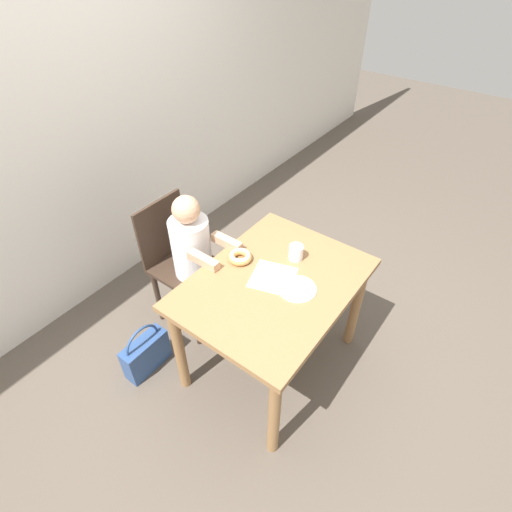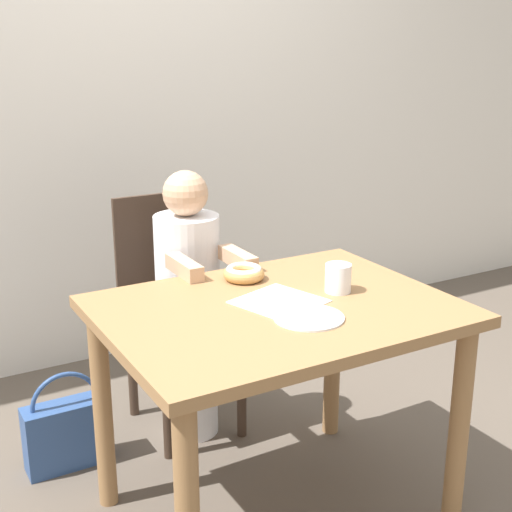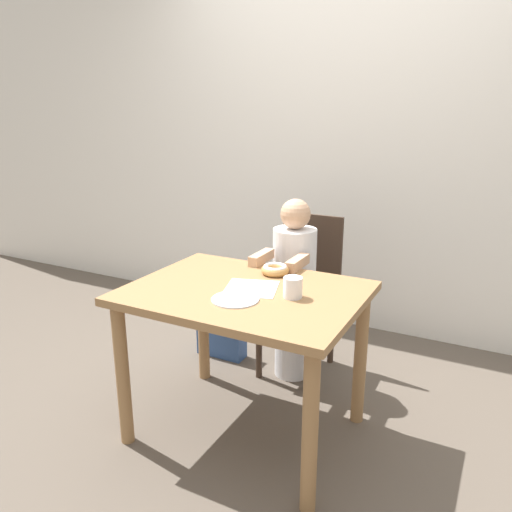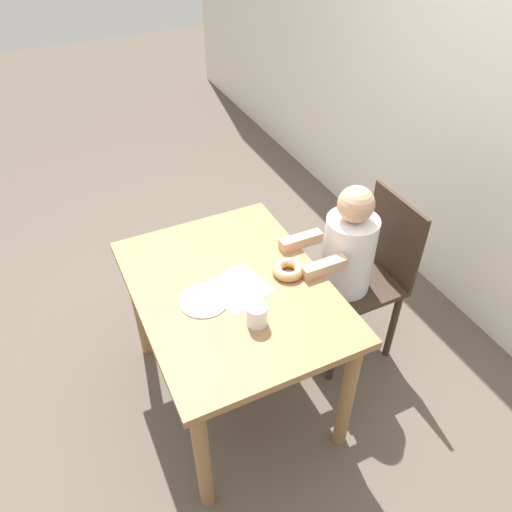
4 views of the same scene
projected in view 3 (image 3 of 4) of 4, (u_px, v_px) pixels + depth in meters
The scene contains 10 objects.
ground_plane at pixel (246, 430), 2.36m from camera, with size 12.00×12.00×0.00m, color brown.
wall_back at pixel (351, 142), 3.22m from camera, with size 8.00×0.05×2.50m.
dining_table at pixel (245, 313), 2.19m from camera, with size 1.00×0.76×0.71m.
chair at pixel (302, 291), 2.83m from camera, with size 0.36×0.42×0.88m.
child_figure at pixel (293, 290), 2.71m from camera, with size 0.25×0.41×1.01m.
donut at pixel (275, 269), 2.35m from camera, with size 0.13×0.13×0.04m.
napkin at pixel (251, 288), 2.16m from camera, with size 0.28×0.28×0.00m.
handbag at pixel (222, 335), 3.04m from camera, with size 0.30×0.11×0.36m.
cup at pixel (293, 287), 2.05m from camera, with size 0.08×0.08×0.09m.
plate at pixel (235, 299), 2.04m from camera, with size 0.20×0.20×0.01m.
Camera 3 is at (0.98, -1.77, 1.46)m, focal length 35.00 mm.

